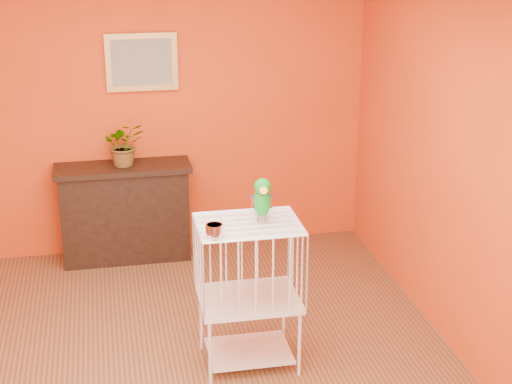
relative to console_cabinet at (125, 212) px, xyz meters
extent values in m
plane|color=brown|center=(0.22, -2.04, -0.44)|extent=(4.50, 4.50, 0.00)
plane|color=#DC4514|center=(0.22, 0.21, 0.86)|extent=(4.00, 0.00, 4.00)
plane|color=#DC4514|center=(2.22, -2.04, 0.86)|extent=(0.00, 4.50, 4.50)
cube|color=black|center=(0.00, 0.00, -0.02)|extent=(1.11, 0.37, 0.83)
cube|color=black|center=(0.00, 0.00, 0.42)|extent=(1.19, 0.43, 0.05)
cube|color=black|center=(0.00, -0.16, -0.02)|extent=(0.78, 0.02, 0.42)
cube|color=brown|center=(-0.23, -0.04, -0.12)|extent=(0.05, 0.17, 0.26)
cube|color=#32572B|center=(-0.16, -0.04, -0.12)|extent=(0.05, 0.17, 0.26)
cube|color=brown|center=(-0.07, -0.04, -0.12)|extent=(0.05, 0.17, 0.26)
cube|color=#32572B|center=(0.02, -0.04, -0.12)|extent=(0.05, 0.17, 0.26)
cube|color=brown|center=(0.11, -0.04, -0.12)|extent=(0.05, 0.17, 0.26)
imported|color=#26722D|center=(0.03, -0.05, 0.59)|extent=(0.41, 0.44, 0.30)
cube|color=#B1863F|center=(0.22, 0.18, 1.31)|extent=(0.62, 0.03, 0.50)
cube|color=gray|center=(0.22, 0.16, 1.31)|extent=(0.52, 0.01, 0.40)
cube|color=white|center=(0.75, -1.94, -0.36)|extent=(0.58, 0.44, 0.02)
cube|color=white|center=(0.75, -1.94, 0.05)|extent=(0.68, 0.52, 0.04)
cube|color=white|center=(0.75, -1.94, 0.59)|extent=(0.68, 0.52, 0.01)
cylinder|color=white|center=(0.45, -2.17, -0.21)|extent=(0.02, 0.02, 0.47)
cylinder|color=white|center=(1.05, -2.17, -0.21)|extent=(0.02, 0.02, 0.47)
cylinder|color=white|center=(0.45, -1.70, -0.21)|extent=(0.02, 0.02, 0.47)
cylinder|color=white|center=(1.06, -1.70, -0.21)|extent=(0.02, 0.02, 0.47)
cylinder|color=silver|center=(0.50, -2.12, 0.64)|extent=(0.11, 0.11, 0.08)
cylinder|color=#59544C|center=(0.82, -1.91, 0.62)|extent=(0.01, 0.01, 0.04)
cylinder|color=#59544C|center=(0.87, -1.92, 0.62)|extent=(0.01, 0.01, 0.04)
ellipsoid|color=#079328|center=(0.85, -1.92, 0.74)|extent=(0.14, 0.19, 0.22)
ellipsoid|color=#079328|center=(0.84, -1.95, 0.86)|extent=(0.12, 0.13, 0.11)
cone|color=#FFA815|center=(0.84, -2.00, 0.84)|extent=(0.06, 0.08, 0.07)
cone|color=black|center=(0.84, -1.99, 0.82)|extent=(0.03, 0.03, 0.03)
sphere|color=black|center=(0.80, -1.97, 0.87)|extent=(0.02, 0.02, 0.02)
sphere|color=black|center=(0.88, -1.98, 0.87)|extent=(0.02, 0.02, 0.02)
ellipsoid|color=#A50C0C|center=(0.79, -1.90, 0.73)|extent=(0.03, 0.07, 0.08)
ellipsoid|color=navy|center=(0.91, -1.91, 0.73)|extent=(0.03, 0.07, 0.08)
cone|color=#079328|center=(0.86, -1.84, 0.66)|extent=(0.09, 0.16, 0.12)
camera|label=1|loc=(-0.14, -6.63, 2.52)|focal=55.00mm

